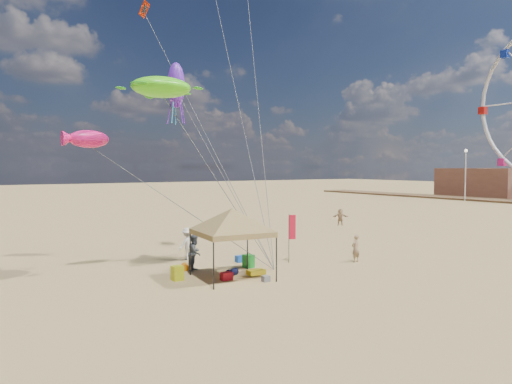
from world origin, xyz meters
TOP-DOWN VIEW (x-y plane):
  - ground at (0.00, 0.00)m, footprint 280.00×280.00m
  - canopy_tent at (-3.22, 0.19)m, footprint 6.37×6.37m
  - feather_flag at (1.54, 1.70)m, footprint 0.41×0.13m
  - cooler_red at (-3.63, 0.03)m, footprint 0.54×0.38m
  - cooler_blue at (-0.80, 3.39)m, footprint 0.54×0.38m
  - bag_navy at (-2.96, 0.66)m, footprint 0.69×0.54m
  - bag_orange at (-4.35, 3.15)m, footprint 0.54×0.69m
  - chair_green at (-1.20, 1.91)m, footprint 0.50×0.50m
  - chair_yellow at (-5.61, 1.30)m, footprint 0.50×0.50m
  - crate_grey at (-2.22, -1.24)m, footprint 0.34×0.30m
  - beach_cart at (-1.98, -0.02)m, footprint 0.90×0.50m
  - person_near_a at (4.70, -0.19)m, footprint 0.62×0.45m
  - person_near_b at (-3.95, 2.80)m, footprint 1.16×1.15m
  - person_near_c at (-3.03, 5.72)m, footprint 1.36×1.03m
  - person_far_c at (16.00, 13.13)m, footprint 1.44×1.19m
  - building_north at (67.00, 30.00)m, footprint 10.00×14.00m
  - lamp_north at (55.00, 26.00)m, footprint 0.50×0.50m
  - turtle_kite at (-5.85, 2.48)m, footprint 3.13×2.58m
  - fish_kite at (-8.69, 5.03)m, footprint 2.06×1.13m
  - squid_kite at (-2.95, 7.32)m, footprint 1.07×1.07m
  - stunt_kite_red at (-3.20, 11.87)m, footprint 1.02×1.09m

SIDE VIEW (x-z plane):
  - ground at x=0.00m, z-range 0.00..0.00m
  - crate_grey at x=-2.22m, z-range 0.00..0.28m
  - bag_navy at x=-2.96m, z-range 0.00..0.36m
  - bag_orange at x=-4.35m, z-range 0.00..0.36m
  - cooler_red at x=-3.63m, z-range 0.00..0.38m
  - cooler_blue at x=-0.80m, z-range 0.00..0.38m
  - beach_cart at x=-1.98m, z-range 0.08..0.32m
  - chair_green at x=-1.20m, z-range 0.00..0.70m
  - chair_yellow at x=-5.61m, z-range 0.00..0.70m
  - person_far_c at x=16.00m, z-range 0.00..1.55m
  - person_near_a at x=4.70m, z-range 0.00..1.57m
  - person_near_c at x=-3.03m, z-range 0.00..1.87m
  - person_near_b at x=-3.95m, z-range 0.00..1.89m
  - feather_flag at x=1.54m, z-range 0.48..3.25m
  - building_north at x=67.00m, z-range 0.00..5.20m
  - canopy_tent at x=-3.22m, z-range 1.31..5.26m
  - lamp_north at x=55.00m, z-range 1.39..9.64m
  - fish_kite at x=-8.69m, z-range 6.38..7.27m
  - turtle_kite at x=-5.85m, z-range 8.80..9.79m
  - squid_kite at x=-2.95m, z-range 8.99..11.72m
  - stunt_kite_red at x=-3.20m, z-range 15.57..16.52m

